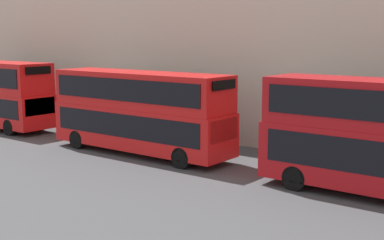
% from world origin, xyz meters
% --- Properties ---
extents(bus_second_in_queue, '(2.59, 10.44, 4.24)m').
position_xyz_m(bus_second_in_queue, '(1.60, 19.02, 2.34)').
color(bus_second_in_queue, red).
rests_on(bus_second_in_queue, ground).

